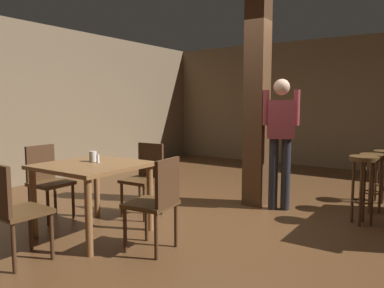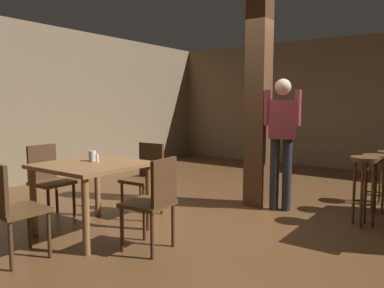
% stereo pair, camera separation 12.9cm
% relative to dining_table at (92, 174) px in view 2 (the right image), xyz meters
% --- Properties ---
extents(ground_plane, '(10.80, 10.80, 0.00)m').
position_rel_dining_table_xyz_m(ground_plane, '(1.05, 1.29, -0.65)').
color(ground_plane, brown).
extents(wall_back, '(8.00, 0.10, 2.80)m').
position_rel_dining_table_xyz_m(wall_back, '(1.05, 5.79, 0.75)').
color(wall_back, '#756047').
rests_on(wall_back, ground_plane).
extents(wall_left, '(0.10, 9.00, 2.80)m').
position_rel_dining_table_xyz_m(wall_left, '(-2.95, 1.29, 0.75)').
color(wall_left, '#756047').
rests_on(wall_left, ground_plane).
extents(pillar, '(0.28, 0.28, 2.80)m').
position_rel_dining_table_xyz_m(pillar, '(0.94, 2.07, 0.75)').
color(pillar, '#4C301C').
rests_on(pillar, ground_plane).
extents(dining_table, '(1.00, 1.00, 0.77)m').
position_rel_dining_table_xyz_m(dining_table, '(0.00, 0.00, 0.00)').
color(dining_table, brown).
rests_on(dining_table, ground_plane).
extents(chair_north, '(0.44, 0.44, 0.89)m').
position_rel_dining_table_xyz_m(chair_north, '(-0.01, 0.86, -0.14)').
color(chair_north, '#4C3319').
rests_on(chair_north, ground_plane).
extents(chair_south, '(0.44, 0.44, 0.89)m').
position_rel_dining_table_xyz_m(chair_south, '(0.03, -0.91, -0.14)').
color(chair_south, '#4C3319').
rests_on(chair_south, ground_plane).
extents(chair_east, '(0.46, 0.46, 0.89)m').
position_rel_dining_table_xyz_m(chair_east, '(0.88, 0.01, -0.14)').
color(chair_east, '#4C3319').
rests_on(chair_east, ground_plane).
extents(chair_west, '(0.42, 0.42, 0.89)m').
position_rel_dining_table_xyz_m(chair_west, '(-0.86, 0.03, -0.14)').
color(chair_west, '#4C3319').
rests_on(chair_west, ground_plane).
extents(napkin_cup, '(0.08, 0.08, 0.11)m').
position_rel_dining_table_xyz_m(napkin_cup, '(-0.10, 0.10, 0.18)').
color(napkin_cup, beige).
rests_on(napkin_cup, dining_table).
extents(salt_shaker, '(0.03, 0.03, 0.09)m').
position_rel_dining_table_xyz_m(salt_shaker, '(0.01, 0.07, 0.17)').
color(salt_shaker, silver).
rests_on(salt_shaker, dining_table).
extents(standing_person, '(0.46, 0.33, 1.72)m').
position_rel_dining_table_xyz_m(standing_person, '(1.31, 2.02, 0.35)').
color(standing_person, maroon).
rests_on(standing_person, ground_plane).
extents(bar_stool_near, '(0.32, 0.32, 0.80)m').
position_rel_dining_table_xyz_m(bar_stool_near, '(2.34, 1.97, -0.06)').
color(bar_stool_near, '#4C3319').
rests_on(bar_stool_near, ground_plane).
extents(bar_stool_mid, '(0.32, 0.32, 0.76)m').
position_rel_dining_table_xyz_m(bar_stool_mid, '(2.34, 2.59, -0.09)').
color(bar_stool_mid, '#4C3319').
rests_on(bar_stool_mid, ground_plane).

